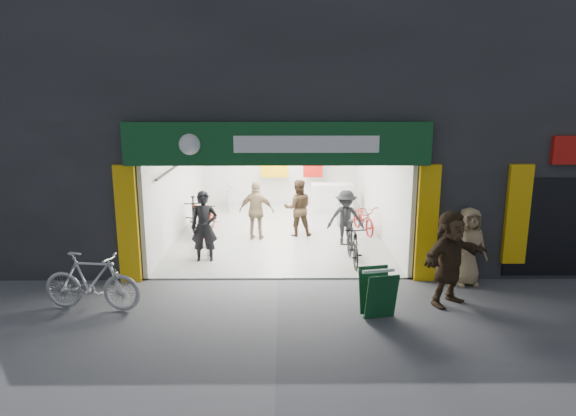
{
  "coord_description": "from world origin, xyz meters",
  "views": [
    {
      "loc": [
        0.11,
        -10.81,
        4.13
      ],
      "look_at": [
        0.24,
        1.5,
        1.3
      ],
      "focal_mm": 32.0,
      "sensor_mm": 36.0,
      "label": 1
    }
  ],
  "objects_px": {
    "pedestrian_near": "(468,246)",
    "bike_right_front": "(353,244)",
    "bike_left_front": "(210,234)",
    "parked_bike": "(92,281)",
    "sandwich_board": "(378,292)"
  },
  "relations": [
    {
      "from": "bike_left_front",
      "to": "pedestrian_near",
      "type": "height_order",
      "value": "pedestrian_near"
    },
    {
      "from": "sandwich_board",
      "to": "parked_bike",
      "type": "bearing_deg",
      "value": 164.53
    },
    {
      "from": "pedestrian_near",
      "to": "sandwich_board",
      "type": "xyz_separation_m",
      "value": [
        -2.23,
        -1.66,
        -0.36
      ]
    },
    {
      "from": "parked_bike",
      "to": "pedestrian_near",
      "type": "bearing_deg",
      "value": -72.91
    },
    {
      "from": "bike_left_front",
      "to": "bike_right_front",
      "type": "height_order",
      "value": "bike_right_front"
    },
    {
      "from": "bike_left_front",
      "to": "sandwich_board",
      "type": "height_order",
      "value": "bike_left_front"
    },
    {
      "from": "pedestrian_near",
      "to": "bike_right_front",
      "type": "bearing_deg",
      "value": 140.77
    },
    {
      "from": "bike_left_front",
      "to": "parked_bike",
      "type": "height_order",
      "value": "parked_bike"
    },
    {
      "from": "parked_bike",
      "to": "bike_right_front",
      "type": "bearing_deg",
      "value": -56.13
    },
    {
      "from": "pedestrian_near",
      "to": "bike_left_front",
      "type": "bearing_deg",
      "value": 149.39
    },
    {
      "from": "bike_left_front",
      "to": "sandwich_board",
      "type": "distance_m",
      "value": 5.47
    },
    {
      "from": "bike_right_front",
      "to": "sandwich_board",
      "type": "height_order",
      "value": "bike_right_front"
    },
    {
      "from": "bike_left_front",
      "to": "bike_right_front",
      "type": "xyz_separation_m",
      "value": [
        3.6,
        -1.04,
        0.04
      ]
    },
    {
      "from": "bike_left_front",
      "to": "pedestrian_near",
      "type": "relative_size",
      "value": 1.06
    },
    {
      "from": "bike_right_front",
      "to": "parked_bike",
      "type": "bearing_deg",
      "value": -154.46
    }
  ]
}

